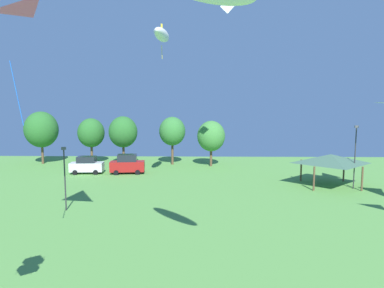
{
  "coord_description": "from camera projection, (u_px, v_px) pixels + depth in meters",
  "views": [
    {
      "loc": [
        -1.07,
        0.21,
        9.09
      ],
      "look_at": [
        -1.38,
        14.43,
        7.46
      ],
      "focal_mm": 32.0,
      "sensor_mm": 36.0,
      "label": 1
    }
  ],
  "objects": [
    {
      "name": "park_pavilion",
      "position": [
        330.0,
        159.0,
        38.33
      ],
      "size": [
        6.57,
        5.99,
        3.6
      ],
      "color": "brown",
      "rests_on": "ground"
    },
    {
      "name": "treeline_tree_2",
      "position": [
        123.0,
        132.0,
        50.77
      ],
      "size": [
        4.22,
        4.22,
        7.42
      ],
      "color": "brown",
      "rests_on": "ground"
    },
    {
      "name": "parked_car_leftmost",
      "position": [
        87.0,
        165.0,
        45.37
      ],
      "size": [
        4.39,
        2.13,
        2.31
      ],
      "rotation": [
        0.0,
        0.0,
        0.06
      ],
      "color": "silver",
      "rests_on": "ground"
    },
    {
      "name": "treeline_tree_0",
      "position": [
        41.0,
        130.0,
        52.49
      ],
      "size": [
        5.02,
        5.02,
        8.09
      ],
      "color": "brown",
      "rests_on": "ground"
    },
    {
      "name": "light_post_0",
      "position": [
        355.0,
        154.0,
        36.86
      ],
      "size": [
        0.36,
        0.2,
        6.9
      ],
      "color": "#2D2D33",
      "rests_on": "ground"
    },
    {
      "name": "treeline_tree_1",
      "position": [
        91.0,
        133.0,
        52.5
      ],
      "size": [
        4.06,
        4.06,
        7.05
      ],
      "color": "brown",
      "rests_on": "ground"
    },
    {
      "name": "kite_flying_7",
      "position": [
        162.0,
        35.0,
        34.65
      ],
      "size": [
        1.59,
        5.55,
        3.48
      ],
      "color": "white"
    },
    {
      "name": "parked_car_second_from_left",
      "position": [
        127.0,
        164.0,
        45.32
      ],
      "size": [
        4.66,
        2.3,
        2.58
      ],
      "rotation": [
        0.0,
        0.0,
        0.11
      ],
      "color": "maroon",
      "rests_on": "ground"
    },
    {
      "name": "treeline_tree_4",
      "position": [
        211.0,
        136.0,
        50.47
      ],
      "size": [
        4.11,
        4.11,
        6.77
      ],
      "color": "brown",
      "rests_on": "ground"
    },
    {
      "name": "light_post_1",
      "position": [
        65.0,
        174.0,
        29.29
      ],
      "size": [
        0.36,
        0.2,
        5.54
      ],
      "color": "#2D2D33",
      "rests_on": "ground"
    },
    {
      "name": "kite_flying_0",
      "position": [
        228.0,
        6.0,
        34.11
      ],
      "size": [
        1.53,
        0.67,
        1.64
      ],
      "color": "white"
    },
    {
      "name": "treeline_tree_3",
      "position": [
        172.0,
        131.0,
        51.88
      ],
      "size": [
        3.97,
        3.97,
        7.3
      ],
      "color": "brown",
      "rests_on": "ground"
    }
  ]
}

